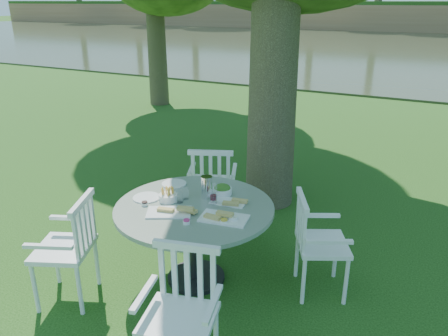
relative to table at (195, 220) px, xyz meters
The scene contains 8 objects.
ground 0.96m from the table, 101.73° to the left, with size 140.00×140.00×0.00m, color #10360B.
table is the anchor object (origin of this frame).
chair_ne 1.10m from the table, 18.36° to the left, with size 0.62×0.63×0.96m.
chair_nw 1.09m from the table, 110.07° to the left, with size 0.65×0.64×1.01m.
chair_sw 1.09m from the table, 137.44° to the right, with size 0.63×0.65×1.00m.
chair_se 1.09m from the table, 63.88° to the right, with size 0.59×0.57×0.98m.
tableware 0.21m from the table, 105.49° to the left, with size 1.21×0.89×0.22m.
river 23.69m from the table, 90.34° to the left, with size 100.00×28.00×0.12m, color #2D341F.
Camera 1 is at (2.04, -3.79, 2.58)m, focal length 35.00 mm.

